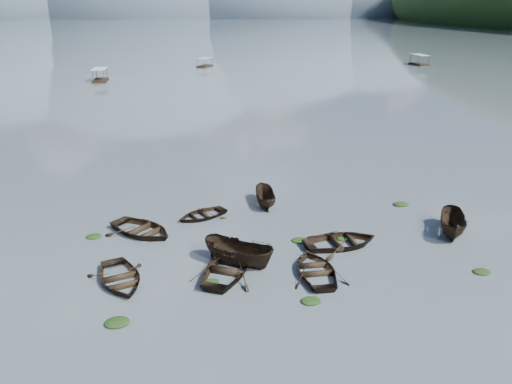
{
  "coord_description": "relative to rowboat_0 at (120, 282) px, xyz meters",
  "views": [
    {
      "loc": [
        -5.15,
        -21.52,
        14.62
      ],
      "look_at": [
        0.0,
        12.0,
        2.0
      ],
      "focal_mm": 35.0,
      "sensor_mm": 36.0,
      "label": 1
    }
  ],
  "objects": [
    {
      "name": "rowboat_1",
      "position": [
        6.19,
        0.18,
        0.0
      ],
      "size": [
        5.54,
        6.2,
        1.06
      ],
      "primitive_type": "imported",
      "rotation": [
        0.0,
        0.0,
        2.68
      ],
      "color": "black",
      "rests_on": "ground"
    },
    {
      "name": "pontoon_right",
      "position": [
        67.83,
        103.27,
        0.0
      ],
      "size": [
        3.01,
        6.76,
        2.56
      ],
      "primitive_type": null,
      "rotation": [
        0.0,
        0.0,
        0.03
      ],
      "color": "black",
      "rests_on": "ground"
    },
    {
      "name": "pontoon_centre",
      "position": [
        10.85,
        107.74,
        0.0
      ],
      "size": [
        4.63,
        5.95,
        2.11
      ],
      "primitive_type": null,
      "rotation": [
        0.0,
        0.0,
        -0.49
      ],
      "color": "black",
      "rests_on": "ground"
    },
    {
      "name": "haze_mtn_a",
      "position": [
        -251.0,
        896.0,
        0.0
      ],
      "size": [
        520.0,
        520.0,
        280.0
      ],
      "primitive_type": "ellipsoid",
      "color": "#475666",
      "rests_on": "ground"
    },
    {
      "name": "rowboat_7",
      "position": [
        5.04,
        8.63,
        0.0
      ],
      "size": [
        4.72,
        4.26,
        0.8
      ],
      "primitive_type": "imported",
      "rotation": [
        0.0,
        0.0,
        5.2
      ],
      "color": "black",
      "rests_on": "ground"
    },
    {
      "name": "rowboat_5",
      "position": [
        21.88,
        3.15,
        0.0
      ],
      "size": [
        3.45,
        4.72,
        1.71
      ],
      "primitive_type": "imported",
      "rotation": [
        0.0,
        0.0,
        -0.45
      ],
      "color": "black",
      "rests_on": "ground"
    },
    {
      "name": "rowboat_4",
      "position": [
        13.76,
        2.53,
        0.0
      ],
      "size": [
        5.36,
        4.13,
        1.03
      ],
      "primitive_type": "imported",
      "rotation": [
        0.0,
        0.0,
        1.69
      ],
      "color": "black",
      "rests_on": "ground"
    },
    {
      "name": "weed_clump_2",
      "position": [
        10.15,
        -3.58,
        0.0
      ],
      "size": [
        1.08,
        0.87,
        0.23
      ],
      "primitive_type": "ellipsoid",
      "color": "black",
      "rests_on": "ground"
    },
    {
      "name": "rowboat_6",
      "position": [
        0.82,
        6.4,
        0.0
      ],
      "size": [
        6.14,
        6.08,
        1.04
      ],
      "primitive_type": "imported",
      "rotation": [
        0.0,
        0.0,
        0.81
      ],
      "color": "black",
      "rests_on": "ground"
    },
    {
      "name": "haze_mtn_d",
      "position": [
        329.0,
        896.0,
        0.0
      ],
      "size": [
        520.0,
        520.0,
        220.0
      ],
      "primitive_type": "ellipsoid",
      "color": "#475666",
      "rests_on": "ground"
    },
    {
      "name": "haze_mtn_c",
      "position": [
        149.0,
        896.0,
        0.0
      ],
      "size": [
        520.0,
        520.0,
        260.0
      ],
      "primitive_type": "ellipsoid",
      "color": "#475666",
      "rests_on": "ground"
    },
    {
      "name": "weed_clump_5",
      "position": [
        -2.36,
        6.33,
        0.0
      ],
      "size": [
        1.08,
        0.87,
        0.23
      ],
      "primitive_type": "ellipsoid",
      "color": "black",
      "rests_on": "ground"
    },
    {
      "name": "ground_plane",
      "position": [
        9.0,
        -4.0,
        0.0
      ],
      "size": [
        2400.0,
        2400.0,
        0.0
      ],
      "primitive_type": "plane",
      "color": "#48545A"
    },
    {
      "name": "weed_clump_0",
      "position": [
        0.24,
        -4.01,
        0.0
      ],
      "size": [
        1.25,
        1.02,
        0.27
      ],
      "primitive_type": "ellipsoid",
      "color": "black",
      "rests_on": "ground"
    },
    {
      "name": "haze_mtn_b",
      "position": [
        -51.0,
        896.0,
        0.0
      ],
      "size": [
        520.0,
        520.0,
        340.0
      ],
      "primitive_type": "ellipsoid",
      "color": "#475666",
      "rests_on": "ground"
    },
    {
      "name": "weed_clump_6",
      "position": [
        11.24,
        3.63,
        0.0
      ],
      "size": [
        1.07,
        0.9,
        0.22
      ],
      "primitive_type": "ellipsoid",
      "color": "black",
      "rests_on": "ground"
    },
    {
      "name": "rowboat_0",
      "position": [
        0.0,
        0.0,
        0.0
      ],
      "size": [
        4.52,
        5.36,
        0.95
      ],
      "primitive_type": "imported",
      "rotation": [
        0.0,
        0.0,
        0.31
      ],
      "color": "black",
      "rests_on": "ground"
    },
    {
      "name": "rowboat_2",
      "position": [
        6.89,
        1.07,
        0.0
      ],
      "size": [
        4.82,
        4.35,
        1.83
      ],
      "primitive_type": "imported",
      "rotation": [
        0.0,
        0.0,
        0.9
      ],
      "color": "black",
      "rests_on": "ground"
    },
    {
      "name": "rowboat_3",
      "position": [
        11.2,
        -0.76,
        0.0
      ],
      "size": [
        3.3,
        4.58,
        0.94
      ],
      "primitive_type": "imported",
      "rotation": [
        0.0,
        0.0,
        3.13
      ],
      "color": "black",
      "rests_on": "ground"
    },
    {
      "name": "pontoon_left",
      "position": [
        -12.24,
        84.11,
        0.0
      ],
      "size": [
        2.78,
        6.55,
        2.5
      ],
      "primitive_type": null,
      "rotation": [
        0.0,
        0.0,
        0.01
      ],
      "color": "black",
      "rests_on": "ground"
    },
    {
      "name": "rowboat_8",
      "position": [
        10.07,
        10.36,
        0.0
      ],
      "size": [
        1.53,
        3.85,
        1.47
      ],
      "primitive_type": "imported",
      "rotation": [
        0.0,
        0.0,
        3.12
      ],
      "color": "black",
      "rests_on": "ground"
    },
    {
      "name": "weed_clump_7",
      "position": [
        20.63,
        8.69,
        0.0
      ],
      "size": [
        1.24,
        0.99,
        0.27
      ],
      "primitive_type": "ellipsoid",
      "color": "black",
      "rests_on": "ground"
    },
    {
      "name": "weed_clump_4",
      "position": [
        20.86,
        -2.09,
        0.0
      ],
      "size": [
        1.06,
        0.84,
        0.22
      ],
      "primitive_type": "ellipsoid",
      "color": "black",
      "rests_on": "ground"
    },
    {
      "name": "weed_clump_3",
      "position": [
        14.23,
        3.46,
        0.0
      ],
      "size": [
        0.93,
        0.78,
        0.21
      ],
      "primitive_type": "ellipsoid",
      "color": "black",
      "rests_on": "ground"
    },
    {
      "name": "weed_clump_1",
      "position": [
        5.12,
        -0.81,
        0.0
      ],
      "size": [
        0.9,
        0.72,
        0.2
      ],
      "primitive_type": "ellipsoid",
      "color": "black",
      "rests_on": "ground"
    }
  ]
}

